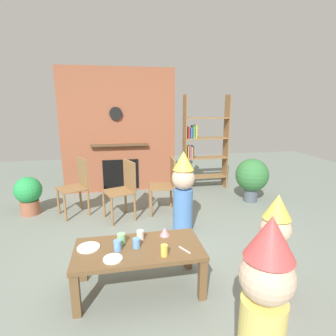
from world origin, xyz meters
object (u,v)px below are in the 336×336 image
(paper_cup_near_right, at_px, (136,243))
(child_by_the_chairs, at_px, (183,190))
(paper_plate_front, at_px, (89,247))
(birthday_cake_slice, at_px, (165,232))
(bookshelf, at_px, (202,146))
(paper_plate_rear, at_px, (113,259))
(dining_chair_right, at_px, (167,182))
(paper_cup_near_left, at_px, (117,245))
(paper_cup_far_left, at_px, (121,239))
(child_with_cone_hat, at_px, (264,301))
(potted_plant_short, at_px, (28,193))
(dining_chair_left, at_px, (78,183))
(paper_cup_center, at_px, (140,235))
(paper_cup_far_right, at_px, (164,250))
(dining_chair_middle, at_px, (124,186))
(child_in_pink, at_px, (274,243))
(potted_plant_tall, at_px, (252,176))
(coffee_table, at_px, (139,254))

(paper_cup_near_right, bearing_deg, child_by_the_chairs, 56.96)
(paper_plate_front, xyz_separation_m, birthday_cake_slice, (0.73, 0.11, 0.03))
(bookshelf, xyz_separation_m, paper_cup_near_right, (-1.55, -2.91, -0.40))
(paper_plate_rear, bearing_deg, dining_chair_right, 66.71)
(paper_cup_near_left, bearing_deg, paper_cup_far_left, 72.63)
(paper_cup_far_left, relative_size, paper_plate_front, 0.48)
(child_with_cone_hat, xyz_separation_m, potted_plant_short, (-2.23, 3.16, -0.26))
(bookshelf, relative_size, birthday_cake_slice, 19.00)
(paper_cup_near_right, xyz_separation_m, paper_plate_front, (-0.44, 0.07, -0.04))
(paper_plate_rear, relative_size, child_with_cone_hat, 0.15)
(paper_plate_front, xyz_separation_m, dining_chair_left, (-0.34, 1.93, 0.07))
(paper_cup_center, bearing_deg, child_by_the_chairs, 55.42)
(paper_cup_near_left, relative_size, dining_chair_left, 0.11)
(paper_cup_near_right, relative_size, child_with_cone_hat, 0.08)
(paper_cup_far_left, bearing_deg, paper_cup_near_left, -107.37)
(paper_cup_far_right, xyz_separation_m, dining_chair_middle, (-0.29, 1.87, 0.02))
(paper_plate_front, xyz_separation_m, child_in_pink, (1.64, -0.37, 0.07))
(paper_plate_rear, bearing_deg, potted_plant_tall, 41.68)
(bookshelf, height_order, paper_plate_rear, bookshelf)
(paper_cup_center, bearing_deg, birthday_cake_slice, 11.00)
(birthday_cake_slice, relative_size, dining_chair_middle, 0.11)
(paper_cup_far_right, bearing_deg, paper_cup_near_left, 157.27)
(paper_plate_front, relative_size, birthday_cake_slice, 2.07)
(child_in_pink, distance_m, potted_plant_tall, 2.51)
(paper_cup_center, bearing_deg, paper_cup_near_left, -146.13)
(paper_plate_front, xyz_separation_m, dining_chair_middle, (0.38, 1.62, 0.07))
(child_with_cone_hat, relative_size, potted_plant_tall, 1.47)
(paper_cup_far_left, relative_size, child_with_cone_hat, 0.09)
(potted_plant_tall, distance_m, potted_plant_short, 3.76)
(child_by_the_chairs, distance_m, potted_plant_short, 2.50)
(child_by_the_chairs, relative_size, dining_chair_middle, 1.25)
(paper_cup_far_left, xyz_separation_m, child_in_pink, (1.34, -0.40, 0.03))
(birthday_cake_slice, distance_m, child_by_the_chairs, 1.02)
(birthday_cake_slice, bearing_deg, paper_cup_far_left, -169.62)
(birthday_cake_slice, relative_size, potted_plant_short, 0.16)
(paper_plate_front, height_order, child_with_cone_hat, child_with_cone_hat)
(child_with_cone_hat, distance_m, potted_plant_short, 3.87)
(paper_plate_rear, relative_size, birthday_cake_slice, 1.67)
(paper_plate_rear, xyz_separation_m, birthday_cake_slice, (0.51, 0.34, 0.03))
(paper_cup_near_right, xyz_separation_m, dining_chair_left, (-0.78, 2.00, 0.03))
(paper_cup_far_right, distance_m, dining_chair_right, 2.02)
(paper_cup_near_right, distance_m, birthday_cake_slice, 0.35)
(paper_cup_far_left, height_order, dining_chair_middle, dining_chair_middle)
(coffee_table, xyz_separation_m, paper_cup_far_right, (0.21, -0.18, 0.12))
(child_with_cone_hat, bearing_deg, bookshelf, -44.83)
(birthday_cake_slice, height_order, dining_chair_middle, dining_chair_middle)
(coffee_table, height_order, paper_plate_front, paper_plate_front)
(child_with_cone_hat, height_order, dining_chair_left, child_with_cone_hat)
(paper_plate_rear, bearing_deg, paper_cup_near_right, 36.49)
(paper_cup_near_right, xyz_separation_m, paper_cup_far_left, (-0.14, 0.10, 0.00))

